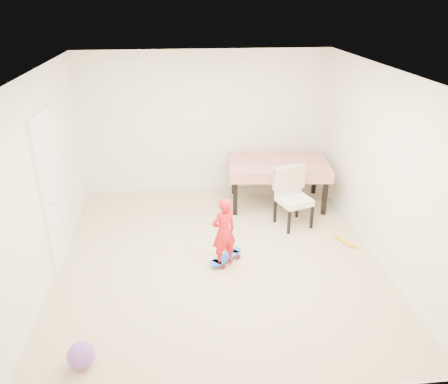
{
  "coord_description": "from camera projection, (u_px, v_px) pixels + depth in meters",
  "views": [
    {
      "loc": [
        -0.48,
        -5.27,
        3.45
      ],
      "look_at": [
        0.1,
        0.2,
        0.95
      ],
      "focal_mm": 35.0,
      "sensor_mm": 36.0,
      "label": 1
    }
  ],
  "objects": [
    {
      "name": "ground",
      "position": [
        219.0,
        258.0,
        6.25
      ],
      "size": [
        5.0,
        5.0,
        0.0
      ],
      "primitive_type": "plane",
      "color": "#C5B189",
      "rests_on": "ground"
    },
    {
      "name": "ceiling",
      "position": [
        217.0,
        74.0,
        5.18
      ],
      "size": [
        4.5,
        5.0,
        0.04
      ],
      "primitive_type": "cube",
      "color": "white",
      "rests_on": "wall_back"
    },
    {
      "name": "wall_back",
      "position": [
        205.0,
        123.0,
        7.95
      ],
      "size": [
        4.5,
        0.04,
        2.6
      ],
      "primitive_type": "cube",
      "color": "white",
      "rests_on": "ground"
    },
    {
      "name": "wall_front",
      "position": [
        247.0,
        291.0,
        3.46
      ],
      "size": [
        4.5,
        0.04,
        2.6
      ],
      "primitive_type": "cube",
      "color": "white",
      "rests_on": "ground"
    },
    {
      "name": "wall_left",
      "position": [
        42.0,
        181.0,
        5.49
      ],
      "size": [
        0.04,
        5.0,
        2.6
      ],
      "primitive_type": "cube",
      "color": "white",
      "rests_on": "ground"
    },
    {
      "name": "wall_right",
      "position": [
        381.0,
        168.0,
        5.92
      ],
      "size": [
        0.04,
        5.0,
        2.6
      ],
      "primitive_type": "cube",
      "color": "white",
      "rests_on": "ground"
    },
    {
      "name": "door",
      "position": [
        52.0,
        191.0,
        5.88
      ],
      "size": [
        0.11,
        0.94,
        2.11
      ],
      "primitive_type": "cube",
      "color": "white",
      "rests_on": "ground"
    },
    {
      "name": "baseboard_back",
      "position": [
        206.0,
        185.0,
        8.47
      ],
      "size": [
        4.5,
        0.02,
        0.12
      ],
      "primitive_type": "cube",
      "color": "white",
      "rests_on": "ground"
    },
    {
      "name": "baseboard_left",
      "position": [
        57.0,
        264.0,
        6.0
      ],
      "size": [
        0.02,
        5.0,
        0.12
      ],
      "primitive_type": "cube",
      "color": "white",
      "rests_on": "ground"
    },
    {
      "name": "baseboard_right",
      "position": [
        369.0,
        246.0,
        6.44
      ],
      "size": [
        0.02,
        5.0,
        0.12
      ],
      "primitive_type": "cube",
      "color": "white",
      "rests_on": "ground"
    },
    {
      "name": "dining_table",
      "position": [
        277.0,
        183.0,
        7.73
      ],
      "size": [
        1.8,
        1.23,
        0.8
      ],
      "primitive_type": null,
      "rotation": [
        0.0,
        0.0,
        -0.1
      ],
      "color": "red",
      "rests_on": "ground"
    },
    {
      "name": "dining_chair",
      "position": [
        294.0,
        198.0,
        6.95
      ],
      "size": [
        0.69,
        0.74,
        0.96
      ],
      "primitive_type": null,
      "rotation": [
        0.0,
        0.0,
        0.32
      ],
      "color": "silver",
      "rests_on": "ground"
    },
    {
      "name": "skateboard",
      "position": [
        226.0,
        259.0,
        6.16
      ],
      "size": [
        0.58,
        0.56,
        0.09
      ],
      "primitive_type": null,
      "rotation": [
        0.0,
        0.0,
        0.75
      ],
      "color": "#1C79F0",
      "rests_on": "ground"
    },
    {
      "name": "child",
      "position": [
        224.0,
        234.0,
        5.89
      ],
      "size": [
        0.43,
        0.36,
        0.99
      ],
      "primitive_type": "imported",
      "rotation": [
        0.0,
        0.0,
        3.55
      ],
      "color": "red",
      "rests_on": "ground"
    },
    {
      "name": "balloon",
      "position": [
        81.0,
        355.0,
        4.39
      ],
      "size": [
        0.28,
        0.28,
        0.28
      ],
      "primitive_type": "sphere",
      "color": "#8651C3",
      "rests_on": "ground"
    },
    {
      "name": "foam_toy",
      "position": [
        344.0,
        241.0,
        6.62
      ],
      "size": [
        0.23,
        0.39,
        0.06
      ],
      "primitive_type": "cylinder",
      "rotation": [
        1.57,
        0.0,
        0.44
      ],
      "color": "yellow",
      "rests_on": "ground"
    }
  ]
}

